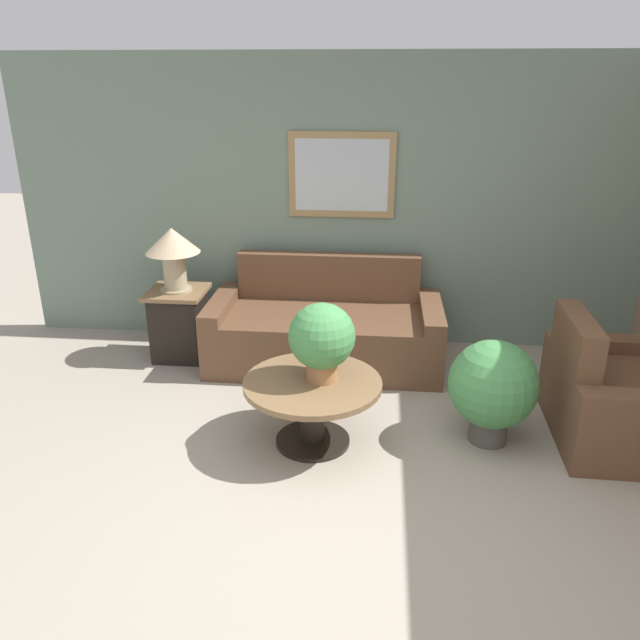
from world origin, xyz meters
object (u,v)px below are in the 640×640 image
(coffee_table, at_px, (312,398))
(side_table, at_px, (179,323))
(table_lamp, at_px, (172,248))
(armchair, at_px, (621,400))
(couch_main, at_px, (325,330))
(potted_plant_on_table, at_px, (321,338))
(potted_plant_floor, at_px, (492,387))

(coffee_table, xyz_separation_m, side_table, (-1.35, 1.31, -0.02))
(table_lamp, bearing_deg, armchair, -16.50)
(side_table, bearing_deg, couch_main, 1.10)
(couch_main, height_order, table_lamp, table_lamp)
(side_table, bearing_deg, table_lamp, 0.00)
(side_table, distance_m, table_lamp, 0.70)
(armchair, distance_m, side_table, 3.64)
(armchair, relative_size, side_table, 1.74)
(coffee_table, distance_m, potted_plant_on_table, 0.44)
(coffee_table, relative_size, side_table, 1.48)
(couch_main, distance_m, armchair, 2.42)
(table_lamp, distance_m, potted_plant_floor, 2.89)
(side_table, xyz_separation_m, potted_plant_on_table, (1.41, -1.28, 0.46))
(armchair, bearing_deg, side_table, 74.92)
(couch_main, xyz_separation_m, potted_plant_floor, (1.26, -1.19, 0.13))
(side_table, height_order, table_lamp, table_lamp)
(couch_main, height_order, potted_plant_on_table, potted_plant_on_table)
(coffee_table, bearing_deg, couch_main, 91.42)
(armchair, bearing_deg, coffee_table, 98.88)
(armchair, relative_size, potted_plant_floor, 1.48)
(table_lamp, bearing_deg, potted_plant_floor, -24.40)
(potted_plant_floor, bearing_deg, side_table, 155.60)
(coffee_table, bearing_deg, potted_plant_floor, 6.86)
(table_lamp, height_order, potted_plant_on_table, table_lamp)
(armchair, height_order, potted_plant_floor, armchair)
(side_table, relative_size, table_lamp, 1.14)
(armchair, bearing_deg, couch_main, 65.46)
(armchair, relative_size, potted_plant_on_table, 2.05)
(potted_plant_floor, bearing_deg, potted_plant_on_table, -174.39)
(couch_main, height_order, potted_plant_floor, couch_main)
(couch_main, distance_m, potted_plant_floor, 1.74)
(couch_main, height_order, armchair, same)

